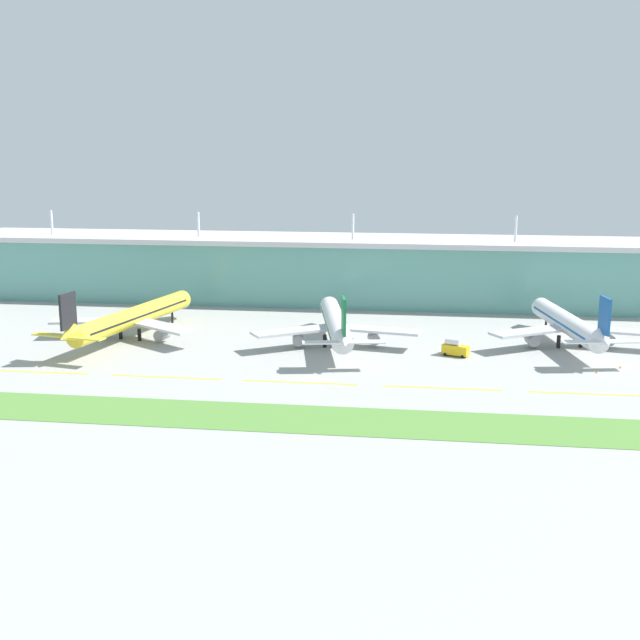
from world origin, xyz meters
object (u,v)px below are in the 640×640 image
object	(u,v)px
airliner_middle	(336,324)
airliner_far	(569,324)
safety_cone_left_wingtip	(596,372)
fuel_truck	(455,348)
baggage_cart	(451,349)
safety_cone_nose_front	(620,367)
airliner_near	(132,318)

from	to	relation	value
airliner_middle	airliner_far	distance (m)	66.36
safety_cone_left_wingtip	airliner_middle	bearing A→B (deg)	164.34
airliner_far	safety_cone_left_wingtip	world-z (taller)	airliner_far
fuel_truck	airliner_middle	bearing A→B (deg)	168.30
baggage_cart	fuel_truck	world-z (taller)	fuel_truck
safety_cone_left_wingtip	safety_cone_nose_front	size ratio (longest dim) A/B	1.00
airliner_near	safety_cone_nose_front	xyz separation A→B (m)	(136.39, -13.96, -6.10)
airliner_middle	safety_cone_left_wingtip	distance (m)	71.57
airliner_far	safety_cone_left_wingtip	bearing A→B (deg)	-84.16
fuel_truck	safety_cone_nose_front	bearing A→B (deg)	-8.94
airliner_middle	safety_cone_left_wingtip	xyz separation A→B (m)	(68.66, -19.24, -6.10)
safety_cone_nose_front	airliner_far	bearing A→B (deg)	114.15
airliner_middle	safety_cone_left_wingtip	world-z (taller)	airliner_middle
airliner_middle	baggage_cart	size ratio (longest dim) A/B	15.32
airliner_middle	baggage_cart	xyz separation A→B (m)	(32.64, -4.23, -5.18)
airliner_far	fuel_truck	size ratio (longest dim) A/B	7.64
fuel_truck	safety_cone_nose_front	world-z (taller)	fuel_truck
airliner_middle	safety_cone_nose_front	xyz separation A→B (m)	(75.66, -13.57, -6.10)
baggage_cart	safety_cone_left_wingtip	size ratio (longest dim) A/B	5.67
airliner_near	safety_cone_left_wingtip	xyz separation A→B (m)	(129.38, -19.64, -6.10)
airliner_far	baggage_cart	size ratio (longest dim) A/B	14.71
airliner_near	safety_cone_nose_front	world-z (taller)	airliner_near
safety_cone_left_wingtip	fuel_truck	bearing A→B (deg)	160.69
airliner_far	safety_cone_left_wingtip	distance (m)	28.39
airliner_near	airliner_middle	size ratio (longest dim) A/B	1.13
baggage_cart	safety_cone_nose_front	xyz separation A→B (m)	(43.03, -9.34, -0.91)
baggage_cart	fuel_truck	distance (m)	3.05
airliner_far	baggage_cart	bearing A→B (deg)	-159.25
baggage_cart	fuel_truck	xyz separation A→B (m)	(0.94, -2.72, 1.00)
airliner_middle	baggage_cart	bearing A→B (deg)	-7.39
airliner_far	baggage_cart	distance (m)	35.88
safety_cone_nose_front	baggage_cart	bearing A→B (deg)	167.76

